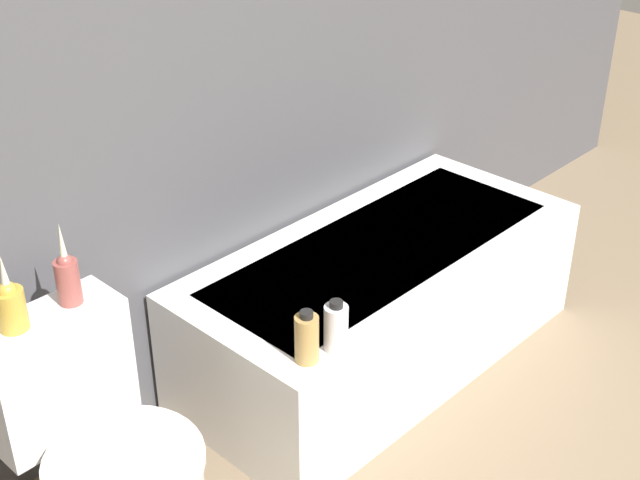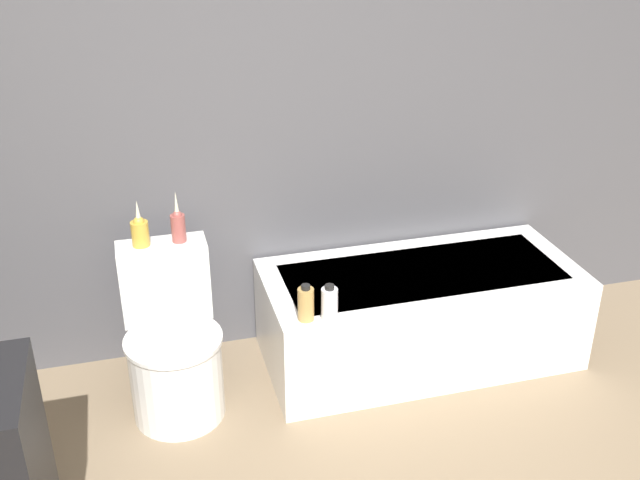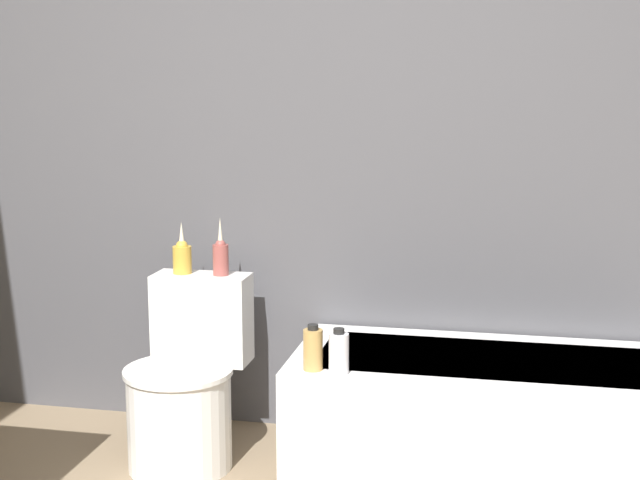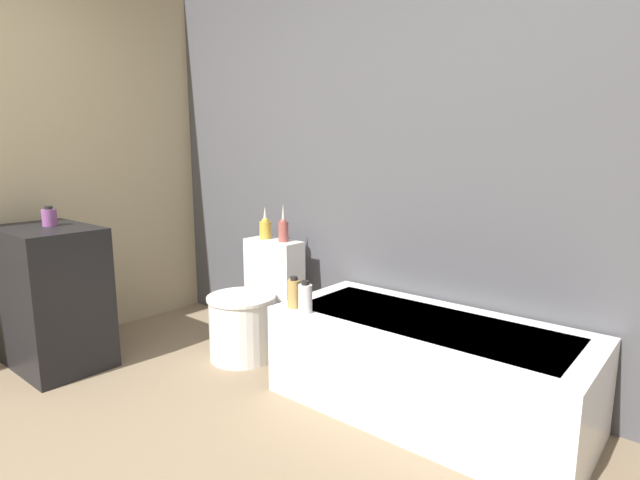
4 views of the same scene
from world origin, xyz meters
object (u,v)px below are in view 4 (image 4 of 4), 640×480
object	(u,v)px
shampoo_bottle_short	(305,298)
toilet	(251,310)
shampoo_bottle_tall	(294,293)
bathtub	(426,366)
vase_silver	(283,229)
vase_gold	(265,227)
soap_bottle_glass	(49,217)

from	to	relation	value
shampoo_bottle_short	toilet	bearing A→B (deg)	161.33
shampoo_bottle_tall	shampoo_bottle_short	bearing A→B (deg)	-12.82
bathtub	shampoo_bottle_short	size ratio (longest dim) A/B	9.20
vase_silver	shampoo_bottle_tall	size ratio (longest dim) A/B	1.44
vase_silver	shampoo_bottle_tall	bearing A→B (deg)	-41.13
vase_gold	vase_silver	bearing A→B (deg)	-0.32
vase_gold	shampoo_bottle_short	bearing A→B (deg)	-30.64
bathtub	vase_silver	distance (m)	1.30
soap_bottle_glass	shampoo_bottle_short	world-z (taller)	soap_bottle_glass
shampoo_bottle_tall	vase_gold	bearing A→B (deg)	147.06
vase_silver	bathtub	bearing A→B (deg)	-7.78
vase_gold	vase_silver	world-z (taller)	vase_silver
soap_bottle_glass	shampoo_bottle_short	xyz separation A→B (m)	(1.54, 0.62, -0.36)
soap_bottle_glass	shampoo_bottle_tall	world-z (taller)	soap_bottle_glass
toilet	shampoo_bottle_short	distance (m)	0.76
vase_gold	bathtub	bearing A→B (deg)	-6.82
vase_silver	shampoo_bottle_short	world-z (taller)	vase_silver
bathtub	soap_bottle_glass	world-z (taller)	soap_bottle_glass
bathtub	vase_silver	size ratio (longest dim) A/B	6.30
shampoo_bottle_tall	bathtub	bearing A→B (deg)	22.21
vase_silver	shampoo_bottle_short	xyz separation A→B (m)	(0.59, -0.45, -0.25)
soap_bottle_glass	vase_gold	bearing A→B (deg)	54.28
bathtub	toilet	bearing A→B (deg)	-177.01
bathtub	vase_silver	bearing A→B (deg)	172.22
bathtub	shampoo_bottle_tall	xyz separation A→B (m)	(-0.66, -0.27, 0.32)
toilet	shampoo_bottle_short	world-z (taller)	toilet
soap_bottle_glass	shampoo_bottle_short	size ratio (longest dim) A/B	0.71
bathtub	shampoo_bottle_tall	world-z (taller)	shampoo_bottle_tall
vase_gold	shampoo_bottle_tall	size ratio (longest dim) A/B	1.29
soap_bottle_glass	vase_silver	distance (m)	1.43
vase_silver	vase_gold	bearing A→B (deg)	179.68
toilet	vase_gold	size ratio (longest dim) A/B	3.30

